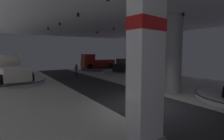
{
  "coord_description": "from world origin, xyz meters",
  "views": [
    {
      "loc": [
        -6.76,
        -7.0,
        2.98
      ],
      "look_at": [
        1.17,
        5.69,
        1.4
      ],
      "focal_mm": 27.92,
      "sensor_mm": 36.0,
      "label": 1
    }
  ],
  "objects_px": {
    "brand_sign_pylon": "(146,75)",
    "display_platform_far_left": "(13,82)",
    "display_car_deep_left": "(6,67)",
    "display_platform_deep_left": "(7,74)",
    "visitor_walking_far": "(148,82)",
    "column_right": "(173,55)",
    "display_platform_far_right": "(124,72)",
    "display_platform_deep_right": "(98,69)",
    "pickup_truck_deep_right": "(96,62)",
    "visitor_walking_near": "(76,70)",
    "display_car_far_right": "(124,65)",
    "pickup_truck_far_left": "(12,70)"
  },
  "relations": [
    {
      "from": "display_platform_far_right",
      "to": "display_car_deep_left",
      "type": "xyz_separation_m",
      "value": [
        -13.89,
        6.48,
        0.8
      ]
    },
    {
      "from": "display_car_far_right",
      "to": "display_car_deep_left",
      "type": "bearing_deg",
      "value": 154.9
    },
    {
      "from": "pickup_truck_far_left",
      "to": "display_platform_far_right",
      "type": "height_order",
      "value": "pickup_truck_far_left"
    },
    {
      "from": "pickup_truck_far_left",
      "to": "display_platform_deep_left",
      "type": "bearing_deg",
      "value": 92.97
    },
    {
      "from": "display_platform_deep_right",
      "to": "display_platform_deep_left",
      "type": "xyz_separation_m",
      "value": [
        -13.02,
        0.4,
        -0.03
      ]
    },
    {
      "from": "display_platform_deep_right",
      "to": "display_platform_deep_left",
      "type": "height_order",
      "value": "display_platform_deep_right"
    },
    {
      "from": "display_platform_far_left",
      "to": "visitor_walking_far",
      "type": "height_order",
      "value": "visitor_walking_far"
    },
    {
      "from": "brand_sign_pylon",
      "to": "visitor_walking_near",
      "type": "height_order",
      "value": "brand_sign_pylon"
    },
    {
      "from": "pickup_truck_deep_right",
      "to": "display_car_deep_left",
      "type": "bearing_deg",
      "value": 178.18
    },
    {
      "from": "brand_sign_pylon",
      "to": "display_platform_deep_left",
      "type": "distance_m",
      "value": 22.66
    },
    {
      "from": "visitor_walking_far",
      "to": "display_platform_deep_left",
      "type": "bearing_deg",
      "value": 115.06
    },
    {
      "from": "column_right",
      "to": "display_car_deep_left",
      "type": "xyz_separation_m",
      "value": [
        -10.16,
        17.74,
        -1.76
      ]
    },
    {
      "from": "brand_sign_pylon",
      "to": "pickup_truck_far_left",
      "type": "bearing_deg",
      "value": 100.64
    },
    {
      "from": "display_car_far_right",
      "to": "pickup_truck_far_left",
      "type": "bearing_deg",
      "value": -177.59
    },
    {
      "from": "brand_sign_pylon",
      "to": "display_platform_far_left",
      "type": "distance_m",
      "value": 15.38
    },
    {
      "from": "display_platform_deep_right",
      "to": "pickup_truck_far_left",
      "type": "distance_m",
      "value": 14.33
    },
    {
      "from": "pickup_truck_deep_right",
      "to": "visitor_walking_near",
      "type": "relative_size",
      "value": 3.41
    },
    {
      "from": "display_platform_far_left",
      "to": "pickup_truck_far_left",
      "type": "distance_m",
      "value": 1.11
    },
    {
      "from": "pickup_truck_deep_right",
      "to": "display_platform_far_right",
      "type": "distance_m",
      "value": 6.28
    },
    {
      "from": "display_platform_deep_left",
      "to": "visitor_walking_far",
      "type": "distance_m",
      "value": 19.16
    },
    {
      "from": "column_right",
      "to": "display_car_far_right",
      "type": "height_order",
      "value": "column_right"
    },
    {
      "from": "pickup_truck_far_left",
      "to": "brand_sign_pylon",
      "type": "bearing_deg",
      "value": -79.36
    },
    {
      "from": "brand_sign_pylon",
      "to": "display_car_far_right",
      "type": "relative_size",
      "value": 1.02
    },
    {
      "from": "pickup_truck_deep_right",
      "to": "visitor_walking_far",
      "type": "height_order",
      "value": "pickup_truck_deep_right"
    },
    {
      "from": "pickup_truck_far_left",
      "to": "display_car_deep_left",
      "type": "relative_size",
      "value": 1.21
    },
    {
      "from": "brand_sign_pylon",
      "to": "display_platform_deep_left",
      "type": "height_order",
      "value": "brand_sign_pylon"
    },
    {
      "from": "display_platform_far_right",
      "to": "display_car_far_right",
      "type": "bearing_deg",
      "value": -140.27
    },
    {
      "from": "display_platform_far_left",
      "to": "display_car_far_right",
      "type": "distance_m",
      "value": 13.54
    },
    {
      "from": "pickup_truck_far_left",
      "to": "visitor_walking_near",
      "type": "height_order",
      "value": "pickup_truck_far_left"
    },
    {
      "from": "display_car_deep_left",
      "to": "display_platform_deep_left",
      "type": "bearing_deg",
      "value": -118.1
    },
    {
      "from": "display_platform_deep_left",
      "to": "display_car_deep_left",
      "type": "xyz_separation_m",
      "value": [
        0.01,
        0.03,
        0.86
      ]
    },
    {
      "from": "brand_sign_pylon",
      "to": "visitor_walking_far",
      "type": "xyz_separation_m",
      "value": [
        4.87,
        4.98,
        -1.41
      ]
    },
    {
      "from": "pickup_truck_far_left",
      "to": "display_car_deep_left",
      "type": "bearing_deg",
      "value": 92.84
    },
    {
      "from": "display_platform_deep_right",
      "to": "display_car_deep_left",
      "type": "height_order",
      "value": "display_car_deep_left"
    },
    {
      "from": "display_car_far_right",
      "to": "display_platform_deep_left",
      "type": "height_order",
      "value": "display_car_far_right"
    },
    {
      "from": "display_platform_far_left",
      "to": "display_car_deep_left",
      "type": "height_order",
      "value": "display_car_deep_left"
    },
    {
      "from": "brand_sign_pylon",
      "to": "display_platform_far_left",
      "type": "xyz_separation_m",
      "value": [
        -2.83,
        14.96,
        -2.15
      ]
    },
    {
      "from": "display_car_deep_left",
      "to": "visitor_walking_far",
      "type": "height_order",
      "value": "display_car_deep_left"
    },
    {
      "from": "column_right",
      "to": "brand_sign_pylon",
      "type": "relative_size",
      "value": 1.23
    },
    {
      "from": "brand_sign_pylon",
      "to": "display_car_far_right",
      "type": "xyz_separation_m",
      "value": [
        10.65,
        15.85,
        -1.2
      ]
    },
    {
      "from": "display_platform_deep_left",
      "to": "display_platform_deep_right",
      "type": "bearing_deg",
      "value": -1.75
    },
    {
      "from": "column_right",
      "to": "pickup_truck_far_left",
      "type": "relative_size",
      "value": 0.99
    },
    {
      "from": "column_right",
      "to": "display_platform_far_right",
      "type": "relative_size",
      "value": 0.91
    },
    {
      "from": "pickup_truck_deep_right",
      "to": "display_car_far_right",
      "type": "bearing_deg",
      "value": -79.04
    },
    {
      "from": "pickup_truck_deep_right",
      "to": "pickup_truck_far_left",
      "type": "xyz_separation_m",
      "value": [
        -12.34,
        -6.66,
        -0.0
      ]
    },
    {
      "from": "visitor_walking_near",
      "to": "display_car_far_right",
      "type": "bearing_deg",
      "value": 5.14
    },
    {
      "from": "pickup_truck_far_left",
      "to": "display_platform_far_right",
      "type": "bearing_deg",
      "value": 2.48
    },
    {
      "from": "display_platform_deep_right",
      "to": "display_platform_far_left",
      "type": "relative_size",
      "value": 1.0
    },
    {
      "from": "visitor_walking_near",
      "to": "display_platform_deep_left",
      "type": "bearing_deg",
      "value": 133.68
    },
    {
      "from": "visitor_walking_far",
      "to": "display_car_deep_left",
      "type": "bearing_deg",
      "value": 114.98
    }
  ]
}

